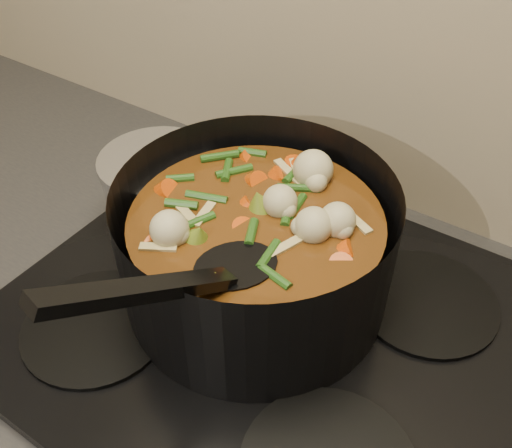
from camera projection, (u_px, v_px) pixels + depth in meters
The scene contains 3 objects.
stovetop at pixel (264, 319), 0.72m from camera, with size 0.62×0.54×0.03m.
stockpot at pixel (256, 249), 0.69m from camera, with size 0.43×0.50×0.24m.
saucepan at pixel (161, 190), 0.81m from camera, with size 0.16×0.16×0.13m.
Camera 1 is at (0.24, 1.54, 1.48)m, focal length 40.00 mm.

